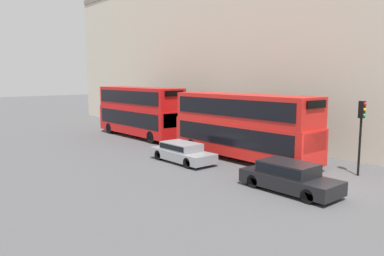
# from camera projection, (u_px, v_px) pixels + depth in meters

# --- Properties ---
(ground_plane) EXTENTS (200.00, 200.00, 0.00)m
(ground_plane) POSITION_uv_depth(u_px,v_px,m) (322.00, 187.00, 18.03)
(ground_plane) COLOR #515154
(bus_leading) EXTENTS (2.59, 10.44, 4.20)m
(bus_leading) POSITION_uv_depth(u_px,v_px,m) (243.00, 124.00, 23.79)
(bus_leading) COLOR red
(bus_leading) RESTS_ON ground
(bus_second_in_queue) EXTENTS (2.59, 10.21, 4.38)m
(bus_second_in_queue) POSITION_uv_depth(u_px,v_px,m) (140.00, 110.00, 33.03)
(bus_second_in_queue) COLOR red
(bus_second_in_queue) RESTS_ON ground
(car_dark_sedan) EXTENTS (1.83, 4.67, 1.38)m
(car_dark_sedan) POSITION_uv_depth(u_px,v_px,m) (289.00, 176.00, 17.29)
(car_dark_sedan) COLOR black
(car_dark_sedan) RESTS_ON ground
(car_hatchback) EXTENTS (1.77, 4.58, 1.23)m
(car_hatchback) POSITION_uv_depth(u_px,v_px,m) (182.00, 152.00, 23.32)
(car_hatchback) COLOR gray
(car_hatchback) RESTS_ON ground
(traffic_light) EXTENTS (0.30, 0.36, 4.03)m
(traffic_light) POSITION_uv_depth(u_px,v_px,m) (361.00, 122.00, 19.79)
(traffic_light) COLOR black
(traffic_light) RESTS_ON ground
(pedestrian) EXTENTS (0.36, 0.36, 1.80)m
(pedestrian) POSITION_uv_depth(u_px,v_px,m) (244.00, 137.00, 27.71)
(pedestrian) COLOR brown
(pedestrian) RESTS_ON ground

